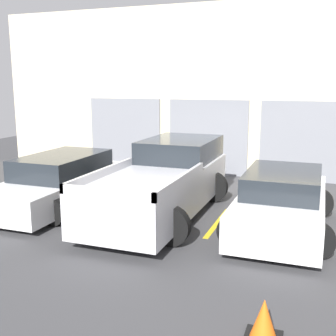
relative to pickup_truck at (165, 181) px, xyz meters
The scene contains 9 objects.
ground_plane 2.03m from the pickup_truck, 90.00° to the left, with size 28.00×28.00×0.00m, color #3D3D3F.
shophouse_building 5.54m from the pickup_truck, 90.06° to the left, with size 16.92×0.68×5.82m.
pickup_truck is the anchor object (origin of this frame).
sedan_white 2.84m from the pickup_truck, ahead, with size 2.21×4.25×1.31m.
sedan_side 2.84m from the pickup_truck, behind, with size 2.22×4.77×1.33m.
parking_stripe_far_left 4.32m from the pickup_truck, behind, with size 0.12×2.20×0.01m, color gold.
parking_stripe_left 1.65m from the pickup_truck, 169.32° to the right, with size 0.12×2.20×0.01m, color gold.
parking_stripe_centre 1.65m from the pickup_truck, 10.68° to the right, with size 0.12×2.20×0.01m, color gold.
traffic_cone 5.45m from the pickup_truck, 56.07° to the right, with size 0.47×0.47×0.55m.
Camera 1 is at (3.55, -11.26, 3.19)m, focal length 45.00 mm.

